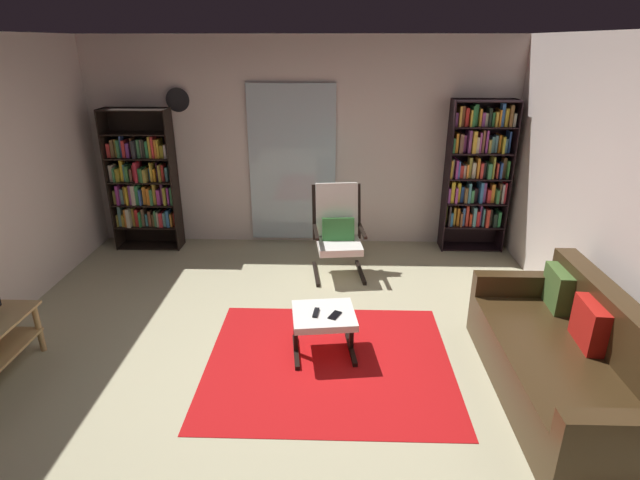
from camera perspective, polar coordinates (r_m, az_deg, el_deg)
The scene contains 12 objects.
ground_plane at distance 4.26m, azimuth -4.46°, elevation -14.52°, with size 7.02×7.02×0.00m, color #BAB38C.
wall_back at distance 6.44m, azimuth -2.10°, elevation 10.87°, with size 5.60×0.06×2.60m, color silver.
glass_door_panel at distance 6.44m, azimuth -3.18°, elevation 8.57°, with size 1.10×0.01×2.00m, color silver.
area_rug at distance 4.33m, azimuth 1.02°, elevation -13.75°, with size 2.04×1.77×0.01m, color red.
bookshelf_near_tv at distance 6.70m, azimuth -19.52°, elevation 6.16°, with size 0.82×0.30×1.78m.
bookshelf_near_sofa at distance 6.53m, azimuth 17.48°, elevation 7.46°, with size 0.77×0.30×1.88m.
leather_sofa at distance 4.24m, azimuth 26.59°, elevation -12.43°, with size 0.87×1.95×0.82m.
lounge_armchair at distance 5.69m, azimuth 2.05°, elevation 1.37°, with size 0.63×0.71×1.02m.
ottoman at distance 4.27m, azimuth 0.43°, elevation -9.09°, with size 0.58×0.54×0.40m.
tv_remote at distance 4.21m, azimuth -0.47°, elevation -8.30°, with size 0.04×0.14×0.02m, color black.
cell_phone at distance 4.18m, azimuth 1.71°, elevation -8.59°, with size 0.07×0.14×0.01m, color black.
wall_clock at distance 6.56m, azimuth -15.94°, elevation 15.15°, with size 0.29×0.03×0.29m.
Camera 1 is at (0.43, -3.41, 2.52)m, focal length 28.01 mm.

